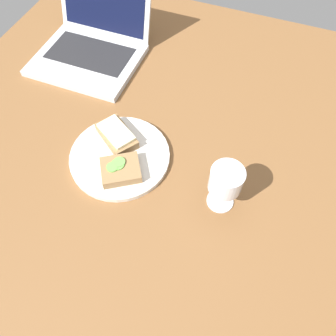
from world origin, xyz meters
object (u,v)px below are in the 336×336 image
laptop (92,45)px  plate (120,157)px  sandwich_with_cheese (117,135)px  wine_glass (226,182)px  sandwich_with_cucumber (121,170)px

laptop → plate: bearing=-52.8°
sandwich_with_cheese → wine_glass: (30.29, -7.30, 6.31)cm
wine_glass → laptop: (-53.19, 36.40, -5.68)cm
sandwich_with_cheese → wine_glass: size_ratio=1.02×
plate → sandwich_with_cheese: bearing=120.5°
plate → sandwich_with_cheese: (-2.73, 4.63, 2.30)cm
sandwich_with_cucumber → laptop: size_ratio=0.38×
plate → laptop: (-25.63, 33.73, 2.94)cm
plate → wine_glass: (27.56, -2.67, 8.61)cm
sandwich_with_cucumber → laptop: bearing=126.4°
plate → laptop: bearing=127.2°
sandwich_with_cheese → wine_glass: 31.79cm
wine_glass → sandwich_with_cheese: bearing=166.4°
wine_glass → laptop: 64.70cm
sandwich_with_cucumber → wine_glass: bearing=4.5°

